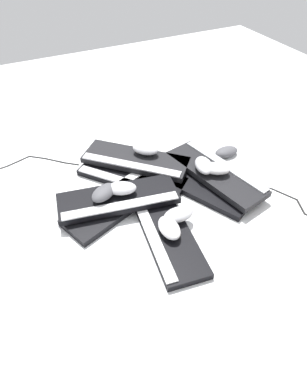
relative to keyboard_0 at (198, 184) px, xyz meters
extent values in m
plane|color=white|center=(-0.14, 0.05, -0.01)|extent=(3.20, 3.20, 0.00)
cube|color=black|center=(0.00, 0.00, 0.00)|extent=(0.33, 0.46, 0.02)
cube|color=silver|center=(0.05, 0.02, 0.01)|extent=(0.22, 0.39, 0.01)
cube|color=black|center=(-0.22, 0.16, 0.00)|extent=(0.39, 0.44, 0.02)
cube|color=silver|center=(-0.26, 0.13, 0.01)|extent=(0.29, 0.35, 0.01)
cube|color=black|center=(-0.33, 0.05, 0.00)|extent=(0.46, 0.29, 0.02)
cube|color=silver|center=(-0.35, 0.10, 0.01)|extent=(0.40, 0.18, 0.01)
cube|color=black|center=(-0.23, -0.16, 0.00)|extent=(0.21, 0.46, 0.02)
cube|color=silver|center=(-0.29, -0.15, 0.01)|extent=(0.10, 0.42, 0.01)
cube|color=black|center=(-0.33, 0.04, 0.03)|extent=(0.46, 0.23, 0.02)
cube|color=silver|center=(-0.34, -0.02, 0.04)|extent=(0.42, 0.11, 0.01)
cube|color=black|center=(-0.17, 0.22, 0.03)|extent=(0.42, 0.41, 0.02)
cube|color=silver|center=(-0.21, 0.18, 0.04)|extent=(0.33, 0.32, 0.01)
cube|color=black|center=(0.08, 0.00, 0.03)|extent=(0.24, 0.46, 0.02)
cube|color=#B2B5BA|center=(0.13, 0.01, 0.04)|extent=(0.12, 0.42, 0.01)
ellipsoid|color=#4C4C51|center=(-0.38, 0.05, 0.07)|extent=(0.13, 0.11, 0.04)
ellipsoid|color=silver|center=(0.07, -0.01, 0.07)|extent=(0.13, 0.12, 0.04)
ellipsoid|color=#B7B7BC|center=(-0.12, 0.23, 0.07)|extent=(0.13, 0.12, 0.04)
ellipsoid|color=#B7B7BC|center=(0.03, 0.03, 0.07)|extent=(0.09, 0.12, 0.04)
ellipsoid|color=#B7B7BC|center=(-0.31, 0.04, 0.07)|extent=(0.13, 0.10, 0.04)
ellipsoid|color=silver|center=(-0.23, -0.18, 0.04)|extent=(0.07, 0.11, 0.04)
ellipsoid|color=#4C4C51|center=(0.23, 0.13, 0.01)|extent=(0.11, 0.07, 0.04)
ellipsoid|color=#B7B7BC|center=(-0.17, -0.14, 0.04)|extent=(0.11, 0.07, 0.04)
cylinder|color=black|center=(0.14, -0.08, -0.01)|extent=(0.06, 0.03, 0.01)
cylinder|color=black|center=(0.21, -0.11, -0.01)|extent=(0.09, 0.08, 0.01)
cylinder|color=black|center=(0.28, -0.19, -0.01)|extent=(0.05, 0.10, 0.01)
cylinder|color=black|center=(0.29, -0.27, -0.01)|extent=(0.04, 0.07, 0.01)
sphere|color=black|center=(0.11, -0.09, -0.01)|extent=(0.01, 0.01, 0.01)
sphere|color=black|center=(0.17, -0.07, -0.01)|extent=(0.01, 0.01, 0.01)
sphere|color=black|center=(0.26, -0.14, -0.01)|extent=(0.01, 0.01, 0.01)
sphere|color=black|center=(0.30, -0.24, -0.01)|extent=(0.01, 0.01, 0.01)
sphere|color=black|center=(0.27, -0.31, -0.01)|extent=(0.01, 0.01, 0.01)
cylinder|color=black|center=(-0.41, 0.37, -0.01)|extent=(0.05, 0.05, 0.01)
cylinder|color=black|center=(-0.47, 0.43, -0.01)|extent=(0.08, 0.08, 0.01)
cylinder|color=black|center=(-0.54, 0.49, -0.01)|extent=(0.06, 0.05, 0.01)
cylinder|color=black|center=(-0.61, 0.49, -0.01)|extent=(0.10, 0.04, 0.01)
sphere|color=black|center=(-0.39, 0.35, -0.01)|extent=(0.01, 0.01, 0.01)
sphere|color=black|center=(-0.44, 0.39, -0.01)|extent=(0.01, 0.01, 0.01)
sphere|color=black|center=(-0.51, 0.46, -0.01)|extent=(0.01, 0.01, 0.01)
sphere|color=black|center=(-0.57, 0.51, -0.01)|extent=(0.01, 0.01, 0.01)
sphere|color=black|center=(-0.66, 0.48, -0.01)|extent=(0.01, 0.01, 0.01)
camera|label=1|loc=(-0.62, -0.85, 0.89)|focal=32.00mm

